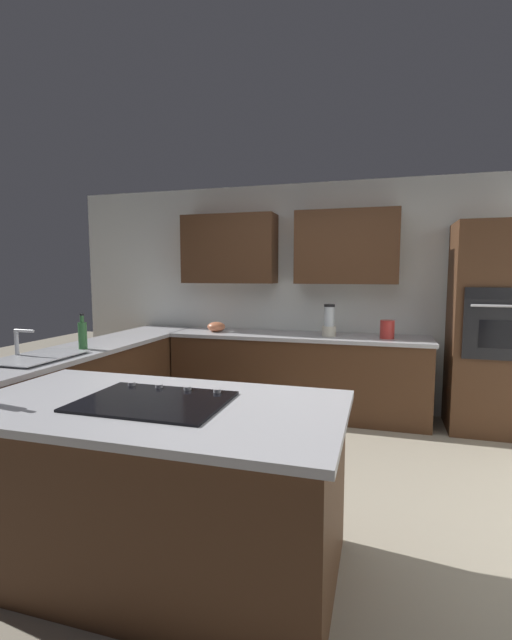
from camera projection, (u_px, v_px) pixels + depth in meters
The scene contains 15 objects.
ground_plane at pixel (266, 486), 3.21m from camera, with size 14.00×14.00×0.00m, color #9E937F.
wall_back at pixel (305, 284), 5.03m from camera, with size 6.00×0.44×2.60m.
lower_cabinets_back at pixel (297, 376), 4.84m from camera, with size 2.80×0.60×0.86m, color #472B19.
countertop_back at pixel (297, 336), 4.79m from camera, with size 2.84×0.64×0.04m, color #B2B2B7.
lower_cabinets_side at pixel (100, 392), 4.20m from camera, with size 0.60×2.90×0.86m, color #472B19.
countertop_side at pixel (98, 346), 4.15m from camera, with size 0.64×2.94×0.04m, color #B2B2B7.
island_base at pixel (155, 488), 2.31m from camera, with size 1.91×0.98×0.86m, color #472B19.
island_top at pixel (153, 406), 2.26m from camera, with size 1.99×1.06×0.04m, color #B2B2B7.
wall_oven at pixel (494, 329), 4.23m from camera, with size 0.80×0.66×2.07m.
sink_unit at pixel (37, 356), 3.42m from camera, with size 0.46×0.70×0.23m.
cooktop at pixel (154, 401), 2.27m from camera, with size 0.76×0.56×0.03m.
blender at pixel (329, 322), 4.65m from camera, with size 0.15×0.15×0.34m.
mixing_bowl at pixel (216, 327), 5.02m from camera, with size 0.21×0.21×0.11m, color #CC724C.
kettle at pixel (387, 329), 4.49m from camera, with size 0.15×0.15×0.19m, color red.
dish_soap_bottle at pixel (83, 334), 3.85m from camera, with size 0.08×0.08×0.32m.
Camera 1 is at (-0.78, 2.96, 1.57)m, focal length 24.29 mm.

